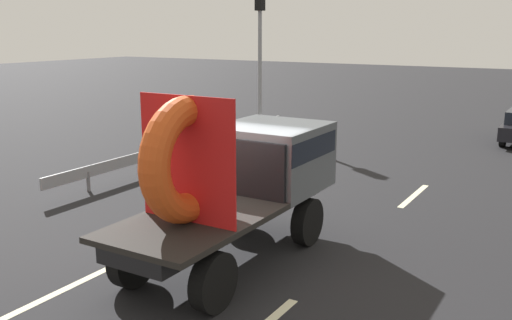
% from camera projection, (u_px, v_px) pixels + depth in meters
% --- Properties ---
extents(ground_plane, '(120.00, 120.00, 0.00)m').
position_uv_depth(ground_plane, '(224.00, 254.00, 11.19)').
color(ground_plane, black).
extents(flatbed_truck, '(2.02, 5.33, 3.30)m').
position_uv_depth(flatbed_truck, '(246.00, 172.00, 10.93)').
color(flatbed_truck, black).
rests_on(flatbed_truck, ground_plane).
extents(traffic_light, '(0.42, 0.36, 5.96)m').
position_uv_depth(traffic_light, '(260.00, 40.00, 23.28)').
color(traffic_light, gray).
rests_on(traffic_light, ground_plane).
extents(guardrail, '(0.10, 12.31, 0.71)m').
position_uv_depth(guardrail, '(191.00, 144.00, 19.23)').
color(guardrail, gray).
rests_on(guardrail, ground_plane).
extents(lane_dash_left_near, '(0.16, 2.60, 0.01)m').
position_uv_depth(lane_dash_left_near, '(65.00, 289.00, 9.66)').
color(lane_dash_left_near, beige).
rests_on(lane_dash_left_near, ground_plane).
extents(lane_dash_left_far, '(0.16, 2.22, 0.01)m').
position_uv_depth(lane_dash_left_far, '(291.00, 180.00, 16.61)').
color(lane_dash_left_far, beige).
rests_on(lane_dash_left_far, ground_plane).
extents(lane_dash_right_far, '(0.16, 2.42, 0.01)m').
position_uv_depth(lane_dash_right_far, '(414.00, 196.00, 15.06)').
color(lane_dash_right_far, beige).
rests_on(lane_dash_right_far, ground_plane).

